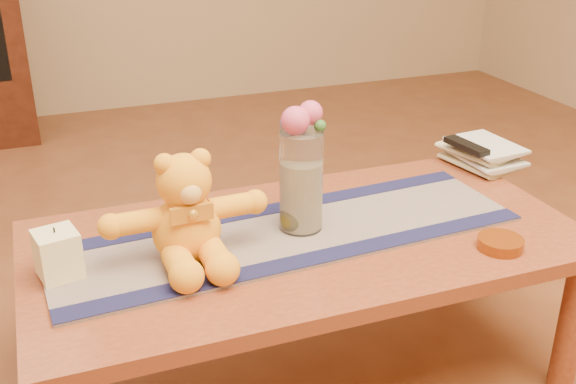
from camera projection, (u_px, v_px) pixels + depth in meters
name	position (u px, v px, depth m)	size (l,w,h in m)	color
floor	(305.00, 377.00, 1.94)	(5.50, 5.50, 0.00)	brown
coffee_table_top	(306.00, 242.00, 1.76)	(1.40, 0.70, 0.04)	maroon
table_leg_fr	(571.00, 325.00, 1.82)	(0.07, 0.07, 0.41)	maroon
table_leg_bl	(51.00, 307.00, 1.90)	(0.07, 0.07, 0.41)	maroon
table_leg_br	(449.00, 230.00, 2.31)	(0.07, 0.07, 0.41)	maroon
persian_runner	(289.00, 234.00, 1.76)	(1.20, 0.35, 0.01)	#1A1B4A
runner_border_near	(314.00, 258.00, 1.63)	(1.20, 0.06, 0.00)	#151640
runner_border_far	(267.00, 210.00, 1.87)	(1.20, 0.06, 0.00)	#151640
teddy_bear	(185.00, 208.00, 1.60)	(0.37, 0.31, 0.25)	#FFA320
pillar_candle	(58.00, 254.00, 1.54)	(0.09, 0.09, 0.11)	#FCF4BA
candle_wick	(54.00, 230.00, 1.52)	(0.00, 0.00, 0.01)	black
glass_vase	(301.00, 181.00, 1.73)	(0.11, 0.11, 0.26)	silver
potpourri_fill	(301.00, 195.00, 1.74)	(0.09, 0.09, 0.18)	beige
rose_left	(295.00, 121.00, 1.64)	(0.07, 0.07, 0.07)	#D34A77
rose_right	(310.00, 113.00, 1.67)	(0.06, 0.06, 0.06)	#D34A77
blue_flower_back	(300.00, 116.00, 1.70)	(0.04, 0.04, 0.04)	#465E98
blue_flower_side	(287.00, 123.00, 1.67)	(0.04, 0.04, 0.04)	#465E98
leaf_sprig	(320.00, 126.00, 1.66)	(0.03, 0.03, 0.03)	#33662D
bronze_ball	(292.00, 219.00, 1.75)	(0.06, 0.06, 0.06)	#514A1B
book_bottom	(462.00, 167.00, 2.15)	(0.17, 0.22, 0.02)	beige
book_lower	(464.00, 162.00, 2.14)	(0.16, 0.22, 0.02)	beige
book_upper	(461.00, 156.00, 2.13)	(0.17, 0.22, 0.02)	beige
book_top	(465.00, 150.00, 2.13)	(0.16, 0.22, 0.02)	beige
tv_remote	(466.00, 146.00, 2.11)	(0.04, 0.16, 0.02)	black
amber_dish	(500.00, 243.00, 1.69)	(0.11, 0.11, 0.03)	#BF5914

